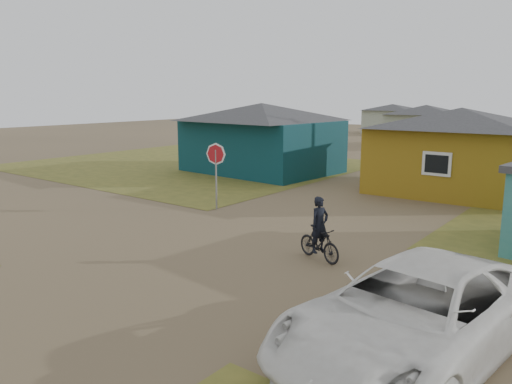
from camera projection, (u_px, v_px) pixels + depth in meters
ground at (214, 257)px, 13.97m from camera, size 120.00×120.00×0.00m
grass_nw at (190, 164)px, 32.46m from camera, size 20.00×18.00×0.00m
house_teal at (262, 137)px, 29.16m from camera, size 8.93×7.08×4.00m
house_yellow at (459, 149)px, 22.97m from camera, size 7.72×6.76×3.90m
house_pale_west at (425, 125)px, 43.64m from camera, size 7.04×6.15×3.60m
house_pale_north at (392, 118)px, 57.78m from camera, size 6.28×5.81×3.40m
stop_sign at (216, 161)px, 19.46m from camera, size 0.85×0.20×2.64m
cyclist at (319, 237)px, 13.64m from camera, size 1.63×0.90×1.77m
vehicle at (415, 314)px, 8.45m from camera, size 3.55×6.31×1.66m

